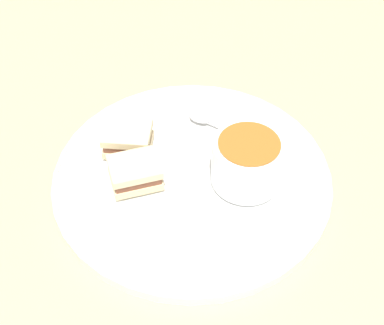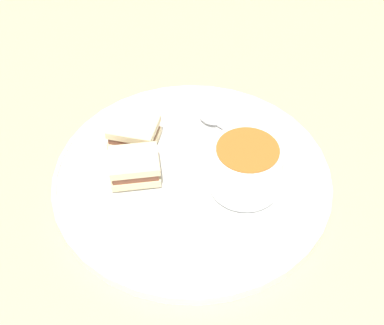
% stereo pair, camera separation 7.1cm
% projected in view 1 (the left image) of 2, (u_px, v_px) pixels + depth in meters
% --- Properties ---
extents(ground_plane, '(2.40, 2.40, 0.00)m').
position_uv_depth(ground_plane, '(192.00, 181.00, 0.74)').
color(ground_plane, '#D1B27F').
extents(plate, '(0.38, 0.38, 0.02)m').
position_uv_depth(plate, '(192.00, 176.00, 0.73)').
color(plate, white).
rests_on(plate, ground_plane).
extents(soup_bowl, '(0.09, 0.09, 0.07)m').
position_uv_depth(soup_bowl, '(247.00, 161.00, 0.69)').
color(soup_bowl, white).
rests_on(soup_bowl, plate).
extents(spoon, '(0.03, 0.11, 0.01)m').
position_uv_depth(spoon, '(204.00, 119.00, 0.79)').
color(spoon, silver).
rests_on(spoon, plate).
extents(sandwich_half_near, '(0.08, 0.08, 0.03)m').
position_uv_depth(sandwich_half_near, '(128.00, 139.00, 0.75)').
color(sandwich_half_near, beige).
rests_on(sandwich_half_near, plate).
extents(sandwich_half_far, '(0.08, 0.08, 0.03)m').
position_uv_depth(sandwich_half_far, '(135.00, 172.00, 0.70)').
color(sandwich_half_far, beige).
rests_on(sandwich_half_far, plate).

